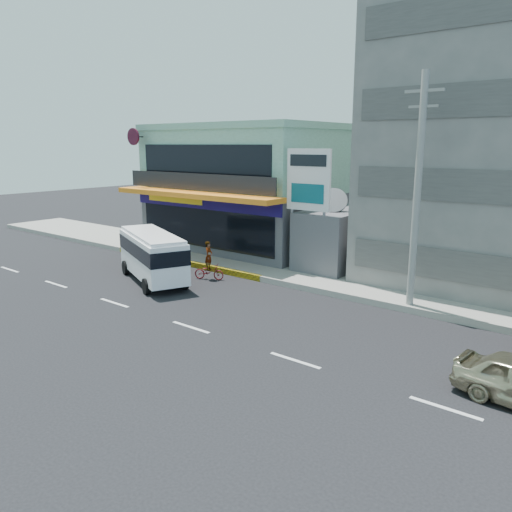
{
  "coord_description": "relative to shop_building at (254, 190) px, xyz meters",
  "views": [
    {
      "loc": [
        13.7,
        -13.03,
        7.12
      ],
      "look_at": [
        0.06,
        4.1,
        2.2
      ],
      "focal_mm": 35.0,
      "sensor_mm": 36.0,
      "label": 1
    }
  ],
  "objects": [
    {
      "name": "billboard",
      "position": [
        7.5,
        -4.75,
        0.93
      ],
      "size": [
        2.6,
        0.18,
        6.9
      ],
      "color": "gray",
      "rests_on": "ground"
    },
    {
      "name": "minibus",
      "position": [
        1.53,
        -10.39,
        -2.44
      ],
      "size": [
        6.49,
        4.34,
        2.6
      ],
      "color": "white",
      "rests_on": "ground"
    },
    {
      "name": "sidewalk",
      "position": [
        13.0,
        -4.45,
        -3.85
      ],
      "size": [
        70.0,
        5.0,
        0.3
      ],
      "primitive_type": "cube",
      "color": "gray",
      "rests_on": "ground"
    },
    {
      "name": "motorcycle_rider",
      "position": [
        3.57,
        -8.27,
        -3.31
      ],
      "size": [
        1.72,
        1.18,
        2.09
      ],
      "color": "#600D12",
      "rests_on": "ground"
    },
    {
      "name": "satellite_dish",
      "position": [
        8.0,
        -2.95,
        -0.42
      ],
      "size": [
        1.5,
        1.5,
        0.15
      ],
      "primitive_type": "cylinder",
      "color": "slate",
      "rests_on": "gap_structure"
    },
    {
      "name": "shop_building",
      "position": [
        0.0,
        0.0,
        0.0
      ],
      "size": [
        12.4,
        11.7,
        8.0
      ],
      "color": "#48484D",
      "rests_on": "ground"
    },
    {
      "name": "gap_structure",
      "position": [
        8.0,
        -1.95,
        -2.25
      ],
      "size": [
        3.0,
        6.0,
        3.5
      ],
      "primitive_type": "cube",
      "color": "#48484D",
      "rests_on": "ground"
    },
    {
      "name": "utility_pole_near",
      "position": [
        14.0,
        -6.55,
        1.15
      ],
      "size": [
        1.6,
        0.3,
        10.0
      ],
      "color": "#999993",
      "rests_on": "ground"
    },
    {
      "name": "ground",
      "position": [
        8.0,
        -13.95,
        -4.0
      ],
      "size": [
        120.0,
        120.0,
        0.0
      ],
      "primitive_type": "plane",
      "color": "black",
      "rests_on": "ground"
    }
  ]
}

